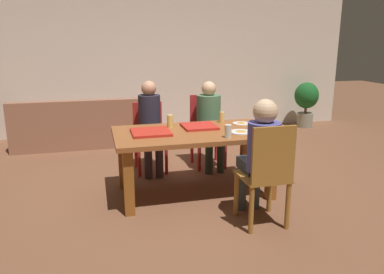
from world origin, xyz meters
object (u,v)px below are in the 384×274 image
object	(u,v)px
chair_0	(206,128)
chair_1	(149,133)
chair_2	(267,174)
drinking_glass_0	(222,117)
drinking_glass_2	(170,121)
person_2	(260,150)
pizza_box_1	(151,132)
plate_1	(241,123)
person_1	(150,121)
plate_0	(241,132)
potted_plant	(306,100)
pizza_box_0	(199,126)
dining_table	(194,141)
couch	(84,128)
drinking_glass_1	(228,131)
person_0	(210,118)

from	to	relation	value
chair_0	chair_1	size ratio (longest dim) A/B	1.08
chair_2	drinking_glass_0	size ratio (longest dim) A/B	7.81
drinking_glass_2	person_2	bearing A→B (deg)	-57.77
drinking_glass_0	pizza_box_1	bearing A→B (deg)	-159.54
person_2	plate_1	xyz separation A→B (m)	(0.20, 1.00, 0.03)
person_1	plate_1	distance (m)	1.17
pizza_box_1	plate_0	xyz separation A→B (m)	(0.95, -0.21, -0.00)
plate_0	potted_plant	distance (m)	3.85
person_1	chair_0	bearing A→B (deg)	11.56
chair_0	plate_0	distance (m)	1.19
pizza_box_0	pizza_box_1	world-z (taller)	same
dining_table	chair_1	distance (m)	1.04
pizza_box_0	potted_plant	distance (m)	3.87
person_2	couch	distance (m)	3.69
dining_table	drinking_glass_0	distance (m)	0.60
person_1	potted_plant	world-z (taller)	person_1
drinking_glass_0	plate_1	bearing A→B (deg)	-38.04
plate_1	potted_plant	xyz separation A→B (m)	(2.37, 2.50, -0.20)
drinking_glass_0	drinking_glass_1	size ratio (longest dim) A/B	0.93
person_1	couch	size ratio (longest dim) A/B	0.55
couch	pizza_box_1	bearing A→B (deg)	-72.58
dining_table	person_0	distance (m)	0.93
pizza_box_0	drinking_glass_1	xyz separation A→B (m)	(0.16, -0.52, 0.05)
person_1	chair_1	bearing A→B (deg)	90.00
person_1	plate_1	world-z (taller)	person_1
plate_0	couch	xyz separation A→B (m)	(-1.72, 2.66, -0.46)
drinking_glass_1	plate_0	bearing A→B (deg)	39.82
chair_2	plate_1	size ratio (longest dim) A/B	4.80
chair_2	drinking_glass_1	world-z (taller)	chair_2
person_1	plate_0	bearing A→B (deg)	-49.97
chair_1	pizza_box_1	bearing A→B (deg)	-96.72
drinking_glass_0	person_2	bearing A→B (deg)	-90.46
person_1	person_2	size ratio (longest dim) A/B	1.01
plate_1	drinking_glass_0	world-z (taller)	drinking_glass_0
person_0	drinking_glass_1	size ratio (longest dim) A/B	8.63
pizza_box_1	person_0	bearing A→B (deg)	41.42
couch	potted_plant	distance (m)	4.27
pizza_box_1	plate_1	xyz separation A→B (m)	(1.11, 0.19, -0.00)
dining_table	potted_plant	distance (m)	4.05
person_0	person_2	xyz separation A→B (m)	(0.00, -1.61, 0.02)
person_1	drinking_glass_1	world-z (taller)	person_1
couch	dining_table	bearing A→B (deg)	-63.26
person_0	drinking_glass_2	bearing A→B (deg)	-138.55
chair_1	chair_2	world-z (taller)	chair_2
couch	potted_plant	bearing A→B (deg)	3.22
chair_2	plate_1	world-z (taller)	chair_2
person_0	plate_0	bearing A→B (deg)	-87.66
person_1	person_2	world-z (taller)	person_1
couch	potted_plant	xyz separation A→B (m)	(4.25, 0.24, 0.27)
person_0	potted_plant	distance (m)	3.19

